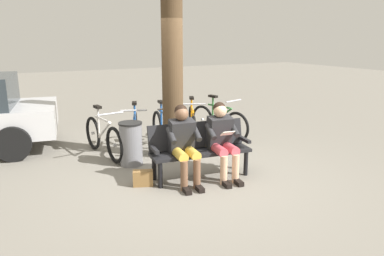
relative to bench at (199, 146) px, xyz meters
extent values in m
plane|color=slate|center=(0.11, -0.06, -0.51)|extent=(40.00, 40.00, 0.00)
cube|color=black|center=(0.01, 0.08, -0.08)|extent=(1.64, 0.63, 0.05)
cube|color=black|center=(-0.01, -0.11, 0.15)|extent=(1.60, 0.32, 0.42)
cube|color=black|center=(-0.75, 0.17, 0.05)|extent=(0.11, 0.40, 0.05)
cube|color=black|center=(0.76, -0.01, 0.05)|extent=(0.11, 0.40, 0.05)
cylinder|color=black|center=(-0.69, 0.33, -0.31)|extent=(0.07, 0.07, 0.40)
cylinder|color=black|center=(0.74, 0.16, -0.31)|extent=(0.07, 0.07, 0.40)
cylinder|color=black|center=(-0.73, 0.00, -0.31)|extent=(0.07, 0.07, 0.40)
cylinder|color=black|center=(0.70, -0.17, -0.31)|extent=(0.07, 0.07, 0.40)
cube|color=#262628|center=(-0.31, 0.10, 0.20)|extent=(0.41, 0.35, 0.55)
sphere|color=#D8A884|center=(-0.31, 0.12, 0.56)|extent=(0.21, 0.21, 0.21)
sphere|color=black|center=(-0.31, 0.09, 0.59)|extent=(0.20, 0.20, 0.20)
cylinder|color=#D84C59|center=(-0.39, 0.31, -0.02)|extent=(0.20, 0.41, 0.15)
cylinder|color=#D8A884|center=(-0.37, 0.51, -0.28)|extent=(0.11, 0.11, 0.45)
cube|color=black|center=(-0.35, 0.61, -0.47)|extent=(0.12, 0.23, 0.07)
cylinder|color=#262628|center=(-0.50, 0.24, 0.27)|extent=(0.13, 0.31, 0.23)
cylinder|color=#D84C59|center=(-0.19, 0.29, -0.02)|extent=(0.20, 0.41, 0.15)
cylinder|color=#D8A884|center=(-0.17, 0.48, -0.28)|extent=(0.11, 0.11, 0.45)
cube|color=black|center=(-0.15, 0.58, -0.47)|extent=(0.12, 0.23, 0.07)
cylinder|color=#262628|center=(-0.10, 0.19, 0.27)|extent=(0.13, 0.31, 0.23)
cube|color=silver|center=(-0.28, 0.40, 0.26)|extent=(0.21, 0.14, 0.09)
cube|color=#262628|center=(0.32, 0.02, 0.20)|extent=(0.41, 0.35, 0.55)
sphere|color=brown|center=(0.32, 0.04, 0.56)|extent=(0.21, 0.21, 0.21)
sphere|color=black|center=(0.32, 0.01, 0.59)|extent=(0.20, 0.20, 0.20)
cylinder|color=gold|center=(0.25, 0.23, -0.02)|extent=(0.20, 0.41, 0.15)
cylinder|color=brown|center=(0.27, 0.43, -0.28)|extent=(0.11, 0.11, 0.45)
cube|color=black|center=(0.28, 0.53, -0.47)|extent=(0.12, 0.23, 0.07)
cylinder|color=#262628|center=(0.14, 0.17, 0.27)|extent=(0.13, 0.31, 0.23)
cylinder|color=gold|center=(0.45, 0.21, -0.02)|extent=(0.20, 0.41, 0.15)
cylinder|color=brown|center=(0.47, 0.41, -0.28)|extent=(0.11, 0.11, 0.45)
cube|color=black|center=(0.48, 0.51, -0.47)|extent=(0.12, 0.23, 0.07)
cylinder|color=#262628|center=(0.54, 0.12, 0.27)|extent=(0.13, 0.31, 0.23)
cube|color=olive|center=(0.95, -0.03, -0.39)|extent=(0.33, 0.24, 0.24)
cylinder|color=#4C3823|center=(-0.04, -1.07, 1.36)|extent=(0.38, 0.38, 3.73)
cylinder|color=slate|center=(0.79, -1.01, -0.14)|extent=(0.39, 0.39, 0.73)
cylinder|color=black|center=(0.79, -1.01, 0.24)|extent=(0.41, 0.41, 0.03)
torus|color=black|center=(-1.65, -1.33, -0.18)|extent=(0.24, 0.65, 0.66)
cylinder|color=silver|center=(-1.65, -1.33, -0.18)|extent=(0.06, 0.07, 0.06)
torus|color=black|center=(-1.36, -2.31, -0.18)|extent=(0.24, 0.65, 0.66)
cylinder|color=silver|center=(-1.36, -2.31, -0.18)|extent=(0.06, 0.07, 0.06)
cylinder|color=#337238|center=(-1.50, -1.82, 0.20)|extent=(0.21, 0.62, 0.04)
cylinder|color=#337238|center=(-1.53, -1.75, 0.00)|extent=(0.20, 0.58, 0.43)
cylinder|color=#337238|center=(-1.45, -2.00, 0.12)|extent=(0.04, 0.04, 0.55)
cube|color=black|center=(-1.45, -2.00, 0.40)|extent=(0.15, 0.24, 0.05)
cylinder|color=#B2B2B7|center=(-1.62, -1.43, 0.37)|extent=(0.47, 0.16, 0.03)
torus|color=black|center=(-0.65, -1.39, -0.18)|extent=(0.32, 0.63, 0.66)
cylinder|color=silver|center=(-0.65, -1.39, -0.18)|extent=(0.07, 0.08, 0.06)
torus|color=black|center=(-1.06, -2.33, -0.18)|extent=(0.32, 0.63, 0.66)
cylinder|color=silver|center=(-1.06, -2.33, -0.18)|extent=(0.07, 0.08, 0.06)
cylinder|color=orange|center=(-0.86, -1.86, 0.20)|extent=(0.29, 0.59, 0.04)
cylinder|color=orange|center=(-0.82, -1.79, 0.00)|extent=(0.28, 0.56, 0.43)
cylinder|color=orange|center=(-0.93, -2.03, 0.12)|extent=(0.04, 0.04, 0.55)
cube|color=black|center=(-0.93, -2.03, 0.40)|extent=(0.17, 0.24, 0.05)
cylinder|color=#B2B2B7|center=(-0.69, -1.49, 0.37)|extent=(0.45, 0.22, 0.03)
torus|color=black|center=(-0.06, -1.18, -0.18)|extent=(0.14, 0.66, 0.66)
cylinder|color=silver|center=(-0.06, -1.18, -0.18)|extent=(0.06, 0.07, 0.06)
torus|color=black|center=(-0.19, -2.19, -0.18)|extent=(0.14, 0.66, 0.66)
cylinder|color=silver|center=(-0.19, -2.19, -0.18)|extent=(0.06, 0.07, 0.06)
cylinder|color=#1E519E|center=(-0.13, -1.69, 0.20)|extent=(0.12, 0.63, 0.04)
cylinder|color=#1E519E|center=(-0.12, -1.61, 0.00)|extent=(0.11, 0.60, 0.43)
cylinder|color=#1E519E|center=(-0.15, -1.87, 0.12)|extent=(0.04, 0.04, 0.55)
cube|color=black|center=(-0.15, -1.87, 0.40)|extent=(0.12, 0.23, 0.05)
cylinder|color=#B2B2B7|center=(-0.08, -1.28, 0.37)|extent=(0.48, 0.09, 0.03)
torus|color=black|center=(0.62, -1.34, -0.18)|extent=(0.29, 0.64, 0.66)
cylinder|color=silver|center=(0.62, -1.34, -0.18)|extent=(0.07, 0.07, 0.06)
torus|color=black|center=(0.26, -2.30, -0.18)|extent=(0.29, 0.64, 0.66)
cylinder|color=silver|center=(0.26, -2.30, -0.18)|extent=(0.07, 0.07, 0.06)
cylinder|color=#1E519E|center=(0.44, -1.82, 0.20)|extent=(0.26, 0.61, 0.04)
cylinder|color=#1E519E|center=(0.47, -1.74, 0.00)|extent=(0.24, 0.57, 0.43)
cylinder|color=#1E519E|center=(0.37, -1.99, 0.12)|extent=(0.04, 0.04, 0.55)
cube|color=black|center=(0.37, -1.99, 0.40)|extent=(0.16, 0.24, 0.05)
cylinder|color=#B2B2B7|center=(0.58, -1.44, 0.37)|extent=(0.46, 0.20, 0.03)
torus|color=black|center=(1.02, -1.24, -0.18)|extent=(0.15, 0.66, 0.66)
cylinder|color=silver|center=(1.02, -1.24, -0.18)|extent=(0.06, 0.07, 0.06)
torus|color=black|center=(1.17, -2.25, -0.18)|extent=(0.15, 0.66, 0.66)
cylinder|color=silver|center=(1.17, -2.25, -0.18)|extent=(0.06, 0.07, 0.06)
cylinder|color=silver|center=(1.10, -1.75, 0.20)|extent=(0.13, 0.63, 0.04)
cylinder|color=silver|center=(1.08, -1.67, 0.00)|extent=(0.13, 0.60, 0.43)
cylinder|color=silver|center=(1.12, -1.93, 0.12)|extent=(0.04, 0.04, 0.55)
cube|color=black|center=(1.12, -1.93, 0.40)|extent=(0.12, 0.23, 0.05)
cylinder|color=#B2B2B7|center=(1.04, -1.34, 0.37)|extent=(0.48, 0.10, 0.03)
cylinder|color=black|center=(2.61, -2.21, -0.19)|extent=(0.67, 0.32, 0.64)
cylinder|color=black|center=(2.32, -3.99, -0.19)|extent=(0.67, 0.32, 0.64)
camera|label=1|loc=(2.70, 4.89, 1.69)|focal=34.22mm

